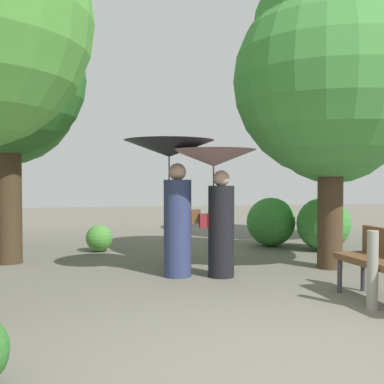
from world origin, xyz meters
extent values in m
plane|color=#6B665B|center=(0.00, 0.00, 0.00)|extent=(40.00, 40.00, 0.00)
cylinder|color=navy|center=(-0.31, 3.27, 0.71)|extent=(0.40, 0.40, 1.41)
sphere|color=tan|center=(-0.31, 3.27, 1.52)|extent=(0.25, 0.25, 0.25)
cylinder|color=#333338|center=(-0.43, 3.29, 1.33)|extent=(0.02, 0.02, 0.82)
cone|color=black|center=(-0.43, 3.29, 1.86)|extent=(1.32, 1.32, 0.24)
cube|color=brown|center=(-0.05, 3.24, 0.87)|extent=(0.14, 0.10, 0.20)
cylinder|color=black|center=(0.31, 3.13, 0.66)|extent=(0.38, 0.38, 1.32)
sphere|color=tan|center=(0.31, 3.13, 1.43)|extent=(0.24, 0.24, 0.24)
cylinder|color=#333338|center=(0.20, 3.14, 1.24)|extent=(0.02, 0.02, 0.74)
cone|color=gray|center=(0.20, 3.14, 1.72)|extent=(1.24, 1.24, 0.24)
cube|color=maroon|center=(0.06, 3.15, 0.82)|extent=(0.14, 0.10, 0.20)
cylinder|color=#38383D|center=(1.54, 1.94, 0.22)|extent=(0.06, 0.06, 0.44)
cylinder|color=#38383D|center=(1.87, 1.97, 0.22)|extent=(0.06, 0.06, 0.44)
cylinder|color=#42301E|center=(3.76, 6.39, 1.92)|extent=(0.38, 0.38, 3.85)
sphere|color=#428C3D|center=(3.76, 6.39, 2.89)|extent=(3.15, 3.15, 3.15)
sphere|color=#428C3D|center=(3.76, 6.39, 3.66)|extent=(2.52, 2.52, 2.52)
cylinder|color=#42301E|center=(-3.44, 7.06, 2.18)|extent=(0.44, 0.44, 4.35)
sphere|color=#387F33|center=(-3.44, 7.06, 3.27)|extent=(3.10, 3.10, 3.10)
sphere|color=#387F33|center=(-3.44, 7.06, 4.14)|extent=(2.48, 2.48, 2.48)
cylinder|color=#42301E|center=(2.17, 3.42, 1.98)|extent=(0.40, 0.40, 3.97)
sphere|color=#428C3D|center=(2.17, 3.42, 2.97)|extent=(3.08, 3.08, 3.08)
sphere|color=#428C3D|center=(2.17, 3.42, 3.77)|extent=(2.47, 2.47, 2.47)
cylinder|color=#42301E|center=(-2.93, 4.82, 2.07)|extent=(0.41, 0.41, 4.14)
sphere|color=#2D6B28|center=(-2.93, 4.82, 3.11)|extent=(2.58, 2.58, 2.58)
sphere|color=#2D6B28|center=(-2.93, 4.82, 3.94)|extent=(2.06, 2.06, 2.06)
sphere|color=#387F33|center=(2.91, 5.12, 0.53)|extent=(1.05, 1.05, 1.05)
sphere|color=#4C9338|center=(-1.46, 5.81, 0.26)|extent=(0.52, 0.52, 0.52)
sphere|color=#387F33|center=(2.10, 5.89, 0.51)|extent=(1.02, 1.02, 1.02)
cylinder|color=gray|center=(1.50, 1.17, 0.43)|extent=(0.12, 0.12, 0.87)
camera|label=1|loc=(-1.35, -3.35, 1.43)|focal=43.17mm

